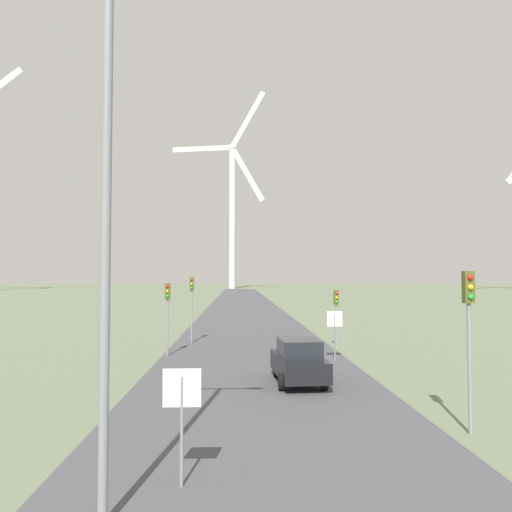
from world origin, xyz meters
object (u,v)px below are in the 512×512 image
at_px(streetlamp, 107,145).
at_px(wind_turbine_left, 232,201).
at_px(traffic_light_post_near_left, 167,303).
at_px(traffic_light_post_mid_right, 336,306).
at_px(car_approaching, 299,361).
at_px(stop_sign_far, 335,326).
at_px(traffic_light_post_near_right, 469,315).
at_px(traffic_light_post_mid_left, 192,295).
at_px(stop_sign_near, 182,404).

bearing_deg(streetlamp, wind_turbine_left, 89.81).
xyz_separation_m(traffic_light_post_near_left, traffic_light_post_mid_right, (9.91, 2.59, -0.34)).
xyz_separation_m(car_approaching, wind_turbine_left, (-4.35, 155.10, 30.07)).
height_order(stop_sign_far, traffic_light_post_near_right, traffic_light_post_near_right).
bearing_deg(traffic_light_post_near_right, stop_sign_far, 96.38).
bearing_deg(streetlamp, traffic_light_post_mid_right, 68.43).
bearing_deg(car_approaching, traffic_light_post_mid_left, 113.70).
distance_m(stop_sign_far, traffic_light_post_mid_right, 4.39).
bearing_deg(wind_turbine_left, stop_sign_near, -89.77).
bearing_deg(car_approaching, stop_sign_near, -110.51).
bearing_deg(traffic_light_post_near_right, traffic_light_post_near_left, 126.58).
distance_m(stop_sign_far, car_approaching, 6.26).
xyz_separation_m(stop_sign_near, car_approaching, (3.69, 9.87, -0.81)).
relative_size(stop_sign_far, traffic_light_post_near_left, 0.64).
height_order(traffic_light_post_near_right, wind_turbine_left, wind_turbine_left).
relative_size(traffic_light_post_near_right, traffic_light_post_mid_left, 1.05).
bearing_deg(traffic_light_post_mid_left, traffic_light_post_near_left, -98.99).
xyz_separation_m(traffic_light_post_mid_left, wind_turbine_left, (1.18, 142.50, 27.83)).
distance_m(stop_sign_far, traffic_light_post_near_left, 9.19).
relative_size(streetlamp, stop_sign_near, 4.45).
distance_m(traffic_light_post_mid_right, car_approaching, 10.59).
bearing_deg(traffic_light_post_near_right, wind_turbine_left, 92.94).
distance_m(stop_sign_near, wind_turbine_left, 167.55).
bearing_deg(traffic_light_post_mid_right, stop_sign_near, -110.11).
bearing_deg(traffic_light_post_near_left, stop_sign_far, -10.26).
height_order(traffic_light_post_near_right, traffic_light_post_mid_left, traffic_light_post_near_right).
relative_size(streetlamp, wind_turbine_left, 0.16).
bearing_deg(traffic_light_post_mid_right, wind_turbine_left, 93.10).
height_order(traffic_light_post_near_left, traffic_light_post_near_right, traffic_light_post_near_right).
bearing_deg(streetlamp, traffic_light_post_near_right, 28.22).
relative_size(stop_sign_near, traffic_light_post_near_right, 0.54).
xyz_separation_m(traffic_light_post_near_right, car_approaching, (-3.97, 6.70, -2.40)).
relative_size(stop_sign_far, traffic_light_post_near_right, 0.56).
relative_size(streetlamp, traffic_light_post_mid_left, 2.53).
bearing_deg(traffic_light_post_mid_left, stop_sign_far, -40.64).
xyz_separation_m(streetlamp, traffic_light_post_near_right, (8.87, 4.76, -3.48)).
bearing_deg(traffic_light_post_near_right, traffic_light_post_mid_left, 116.22).
relative_size(traffic_light_post_near_right, car_approaching, 1.08).
bearing_deg(traffic_light_post_mid_right, traffic_light_post_near_left, -165.35).
distance_m(stop_sign_near, stop_sign_far, 16.72).
xyz_separation_m(traffic_light_post_near_left, traffic_light_post_mid_left, (0.85, 5.35, 0.22)).
bearing_deg(streetlamp, stop_sign_near, 52.94).
relative_size(traffic_light_post_near_left, traffic_light_post_mid_right, 1.13).
bearing_deg(traffic_light_post_mid_right, streetlamp, -111.57).
relative_size(traffic_light_post_mid_right, car_approaching, 0.84).
xyz_separation_m(traffic_light_post_near_right, traffic_light_post_mid_right, (-0.45, 16.54, -0.71)).
distance_m(traffic_light_post_mid_left, wind_turbine_left, 145.19).
distance_m(streetlamp, stop_sign_near, 5.45).
bearing_deg(traffic_light_post_near_right, traffic_light_post_mid_right, 91.55).
xyz_separation_m(stop_sign_far, traffic_light_post_mid_right, (0.93, 4.21, 0.81)).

